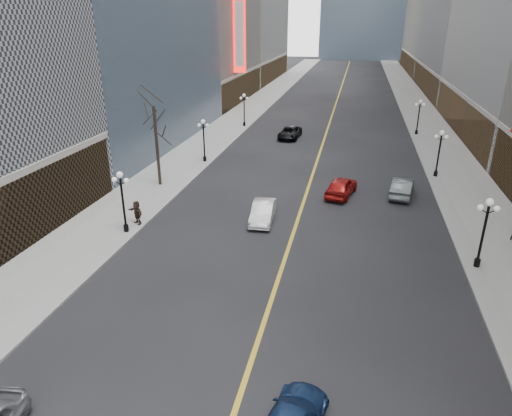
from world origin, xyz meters
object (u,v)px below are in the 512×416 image
at_px(streetlamp_east_2, 440,149).
at_px(car_nb_far, 290,133).
at_px(car_nb_mid, 263,212).
at_px(streetlamp_east_3, 419,113).
at_px(streetlamp_east_1, 485,226).
at_px(car_sb_mid, 341,187).
at_px(car_sb_far, 402,187).
at_px(streetlamp_west_2, 204,136).
at_px(streetlamp_west_3, 244,106).
at_px(streetlamp_west_1, 122,196).

xyz_separation_m(streetlamp_east_2, car_nb_far, (-16.23, 12.68, -2.17)).
bearing_deg(car_nb_mid, streetlamp_east_3, 61.67).
bearing_deg(streetlamp_east_1, car_sb_mid, 128.56).
distance_m(car_nb_mid, car_sb_far, 13.35).
xyz_separation_m(streetlamp_east_3, car_sb_mid, (-8.80, -24.96, -2.07)).
distance_m(streetlamp_east_2, streetlamp_west_2, 23.60).
bearing_deg(streetlamp_east_1, streetlamp_west_3, 123.25).
bearing_deg(streetlamp_west_3, car_nb_far, -35.83).
xyz_separation_m(streetlamp_east_1, streetlamp_west_1, (-23.60, 0.00, 0.00)).
height_order(streetlamp_west_1, car_nb_mid, streetlamp_west_1).
bearing_deg(car_sb_far, streetlamp_west_1, 40.99).
xyz_separation_m(streetlamp_east_3, streetlamp_west_2, (-23.60, -18.00, 0.00)).
relative_size(car_nb_mid, car_sb_mid, 0.93).
bearing_deg(streetlamp_east_2, car_sb_far, -121.45).
height_order(streetlamp_east_3, car_nb_mid, streetlamp_east_3).
distance_m(car_nb_mid, car_sb_mid, 8.81).
height_order(streetlamp_east_1, streetlamp_west_2, same).
bearing_deg(streetlamp_west_3, streetlamp_west_2, -90.00).
bearing_deg(car_sb_far, car_nb_far, -46.01).
relative_size(streetlamp_west_2, car_nb_mid, 1.00).
bearing_deg(car_sb_far, streetlamp_west_2, -6.65).
xyz_separation_m(streetlamp_west_3, car_nb_far, (7.37, -5.32, -2.17)).
distance_m(streetlamp_west_2, streetlamp_west_3, 18.00).
height_order(streetlamp_west_2, streetlamp_west_3, same).
xyz_separation_m(streetlamp_west_3, car_sb_far, (19.99, -23.91, -2.11)).
relative_size(streetlamp_west_3, car_nb_mid, 1.00).
height_order(streetlamp_west_2, car_sb_mid, streetlamp_west_2).
distance_m(car_nb_far, car_sb_far, 22.47).
xyz_separation_m(streetlamp_east_1, streetlamp_east_3, (0.00, 36.00, 0.00)).
height_order(streetlamp_west_1, car_sb_mid, streetlamp_west_1).
distance_m(car_sb_mid, car_sb_far, 5.29).
bearing_deg(streetlamp_west_1, car_sb_far, 31.18).
relative_size(streetlamp_east_2, car_sb_far, 0.94).
xyz_separation_m(streetlamp_west_2, car_sb_far, (19.99, -5.91, -2.11)).
relative_size(streetlamp_east_2, streetlamp_west_1, 1.00).
relative_size(streetlamp_east_3, streetlamp_west_1, 1.00).
height_order(car_nb_far, car_sb_far, car_sb_far).
distance_m(streetlamp_east_3, car_sb_mid, 26.55).
height_order(streetlamp_west_1, car_nb_far, streetlamp_west_1).
bearing_deg(car_nb_far, streetlamp_west_3, 147.65).
relative_size(car_nb_mid, car_nb_far, 0.86).
distance_m(streetlamp_west_2, car_sb_far, 20.95).
xyz_separation_m(streetlamp_east_1, car_sb_far, (-3.61, 12.09, -2.11)).
bearing_deg(car_sb_far, car_nb_mid, 45.88).
xyz_separation_m(streetlamp_east_3, streetlamp_west_3, (-23.60, 0.00, 0.00)).
xyz_separation_m(streetlamp_east_3, streetlamp_west_1, (-23.60, -36.00, 0.00)).
relative_size(car_nb_mid, car_sb_far, 0.93).
bearing_deg(car_nb_mid, car_nb_far, 90.02).
xyz_separation_m(streetlamp_east_1, streetlamp_west_3, (-23.60, 36.00, 0.00)).
bearing_deg(streetlamp_west_1, car_nb_far, 76.50).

